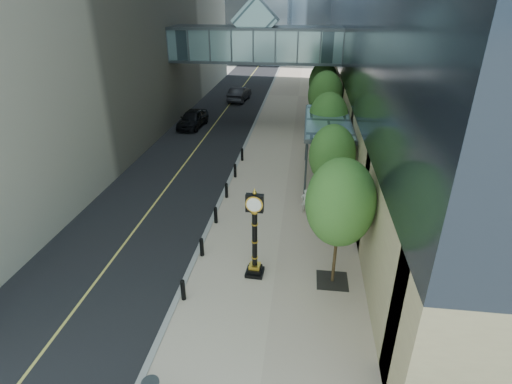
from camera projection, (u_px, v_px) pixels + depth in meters
ground at (243, 323)px, 15.75m from camera, size 320.00×320.00×0.00m
road at (237, 95)px, 52.13m from camera, size 8.00×180.00×0.02m
sidewalk at (298, 96)px, 51.23m from camera, size 8.00×180.00×0.06m
curb at (267, 95)px, 51.67m from camera, size 0.25×180.00×0.07m
skywalk at (256, 42)px, 37.60m from camera, size 17.00×4.20×5.80m
entrance_canopy at (328, 123)px, 25.97m from camera, size 3.00×8.00×4.38m
bollard_row at (221, 203)px, 23.84m from camera, size 0.20×16.20×0.90m
street_trees at (328, 116)px, 28.20m from camera, size 2.94×28.86×6.05m
street_clock at (255, 240)px, 17.63m from camera, size 0.84×0.84×4.28m
pedestrian at (306, 201)px, 23.34m from camera, size 0.60×0.44×1.53m
car_near at (193, 119)px, 38.85m from camera, size 2.37×5.12×1.70m
car_far at (239, 94)px, 48.77m from camera, size 2.31×5.31×1.70m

